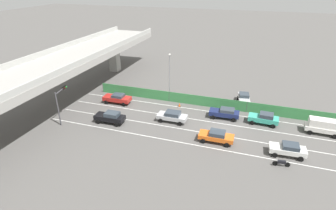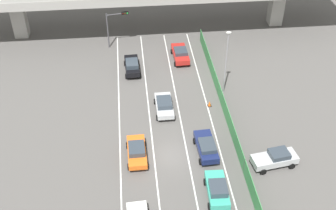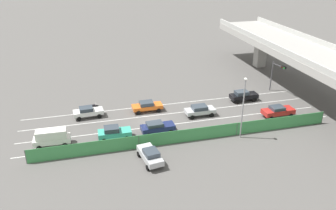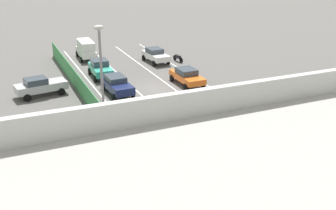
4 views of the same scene
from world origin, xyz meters
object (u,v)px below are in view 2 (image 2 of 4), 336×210
(car_sedan_silver, at_px, (164,105))
(traffic_light, at_px, (115,23))
(car_taxi_teal, at_px, (217,189))
(parked_wagon_silver, at_px, (275,158))
(street_lamp, at_px, (226,57))
(car_sedan_red, at_px, (180,54))
(car_sedan_navy, at_px, (206,147))
(car_sedan_black, at_px, (132,65))
(traffic_cone, at_px, (210,104))
(car_taxi_orange, at_px, (137,151))

(car_sedan_silver, height_order, traffic_light, traffic_light)
(car_taxi_teal, height_order, parked_wagon_silver, car_taxi_teal)
(street_lamp, bearing_deg, car_sedan_red, 117.94)
(car_taxi_teal, bearing_deg, car_sedan_red, 90.90)
(parked_wagon_silver, bearing_deg, street_lamp, 101.49)
(car_sedan_red, bearing_deg, traffic_light, 152.50)
(car_sedan_navy, distance_m, traffic_light, 24.23)
(parked_wagon_silver, distance_m, traffic_light, 29.14)
(car_sedan_silver, relative_size, car_sedan_navy, 0.97)
(car_sedan_black, bearing_deg, car_taxi_teal, -72.27)
(traffic_light, distance_m, traffic_cone, 18.41)
(car_taxi_teal, xyz_separation_m, car_sedan_navy, (-0.02, 5.67, -0.03))
(car_sedan_black, distance_m, traffic_light, 7.47)
(car_taxi_orange, relative_size, traffic_cone, 6.83)
(car_taxi_orange, xyz_separation_m, street_lamp, (10.81, 10.05, 4.01))
(car_sedan_navy, bearing_deg, car_sedan_silver, 116.11)
(parked_wagon_silver, bearing_deg, car_sedan_navy, 160.03)
(car_taxi_orange, relative_size, traffic_light, 0.88)
(car_sedan_navy, xyz_separation_m, parked_wagon_silver, (6.38, -2.32, 0.01))
(car_sedan_silver, xyz_separation_m, car_taxi_orange, (-3.42, -7.14, -0.02))
(car_taxi_teal, relative_size, car_sedan_navy, 0.95)
(car_taxi_teal, bearing_deg, traffic_light, 107.32)
(car_sedan_silver, relative_size, car_taxi_orange, 0.97)
(car_taxi_orange, height_order, parked_wagon_silver, parked_wagon_silver)
(car_taxi_orange, distance_m, parked_wagon_silver, 13.56)
(car_sedan_red, relative_size, traffic_cone, 7.14)
(car_taxi_orange, bearing_deg, traffic_light, 94.58)
(car_sedan_black, xyz_separation_m, parked_wagon_silver, (13.21, -18.06, -0.02))
(car_taxi_orange, height_order, car_sedan_red, car_sedan_red)
(car_taxi_orange, distance_m, street_lamp, 15.30)
(parked_wagon_silver, bearing_deg, traffic_light, 121.44)
(parked_wagon_silver, relative_size, traffic_light, 0.90)
(car_taxi_orange, relative_size, car_sedan_navy, 1.00)
(traffic_light, bearing_deg, car_sedan_navy, -68.69)
(car_sedan_navy, xyz_separation_m, street_lamp, (3.85, 10.13, 3.98))
(car_taxi_teal, height_order, traffic_light, traffic_light)
(car_sedan_silver, relative_size, street_lamp, 0.54)
(car_sedan_red, xyz_separation_m, parked_wagon_silver, (6.74, -20.38, 0.02))
(car_sedan_silver, xyz_separation_m, parked_wagon_silver, (9.92, -9.54, 0.03))
(car_sedan_navy, xyz_separation_m, traffic_light, (-8.75, 22.43, 2.74))
(car_taxi_teal, relative_size, street_lamp, 0.52)
(car_sedan_silver, xyz_separation_m, traffic_light, (-5.21, 15.21, 2.76))
(car_taxi_teal, bearing_deg, traffic_cone, 82.63)
(car_sedan_silver, bearing_deg, car_sedan_red, 73.62)
(car_sedan_silver, distance_m, parked_wagon_silver, 13.77)
(car_sedan_silver, height_order, car_taxi_teal, car_taxi_teal)
(car_sedan_silver, relative_size, traffic_light, 0.85)
(car_sedan_silver, bearing_deg, traffic_cone, 4.91)
(car_taxi_teal, xyz_separation_m, traffic_light, (-8.77, 28.11, 2.71))
(car_taxi_orange, distance_m, car_sedan_navy, 6.96)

